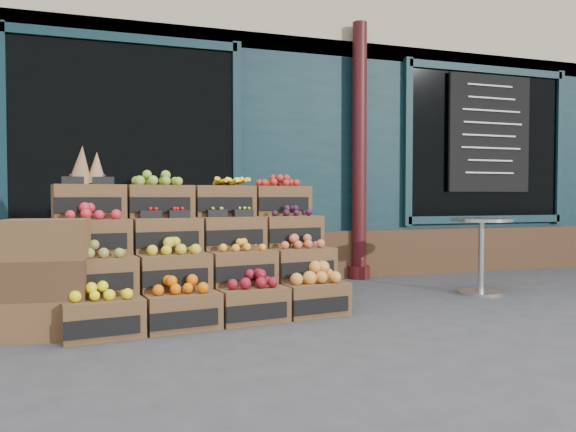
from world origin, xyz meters
name	(u,v)px	position (x,y,z in m)	size (l,w,h in m)	color
ground	(337,319)	(0.00, 0.00, 0.00)	(60.00, 60.00, 0.00)	#38383A
shop_facade	(216,116)	(0.00, 5.11, 2.40)	(12.00, 6.24, 4.80)	black
crate_display	(198,263)	(-1.08, 0.57, 0.45)	(2.47, 1.44, 1.46)	brown
spare_crates	(47,278)	(-2.27, 0.11, 0.43)	(0.62, 0.47, 0.87)	brown
bistro_table	(481,247)	(1.93, 0.61, 0.50)	(0.64, 0.64, 0.80)	silver
shopkeeper	(105,201)	(-1.83, 2.63, 0.98)	(0.71, 0.47, 1.95)	#1B6135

